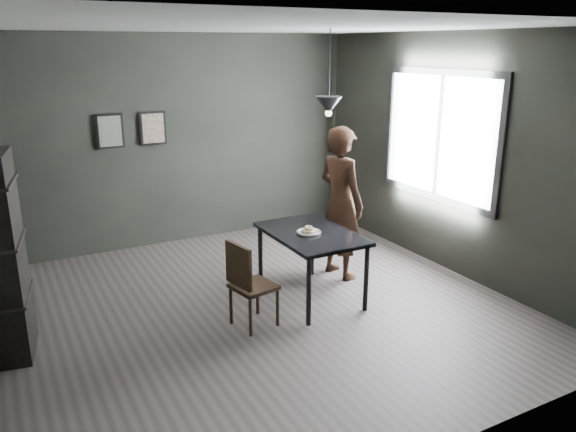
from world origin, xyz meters
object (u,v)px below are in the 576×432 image
wood_chair (247,280)px  white_plate (309,233)px  cafe_table (311,239)px  shelf_unit (0,258)px  pendant_lamp (329,105)px  woman (341,203)px

wood_chair → white_plate: bearing=6.5°
cafe_table → shelf_unit: (-2.92, 0.26, 0.24)m
cafe_table → wood_chair: 0.94m
shelf_unit → pendant_lamp: pendant_lamp is taller
woman → pendant_lamp: bearing=118.5°
cafe_table → woman: bearing=31.6°
cafe_table → shelf_unit: shelf_unit is taller
shelf_unit → woman: bearing=11.6°
wood_chair → pendant_lamp: pendant_lamp is taller
cafe_table → pendant_lamp: bearing=21.8°
woman → wood_chair: bearing=105.6°
cafe_table → wood_chair: bearing=-161.5°
cafe_table → wood_chair: (-0.88, -0.29, -0.17)m
cafe_table → shelf_unit: 2.94m
cafe_table → shelf_unit: size_ratio=0.66×
cafe_table → white_plate: bearing=-151.1°
cafe_table → pendant_lamp: size_ratio=1.39×
white_plate → pendant_lamp: size_ratio=0.27×
cafe_table → white_plate: (-0.04, -0.02, 0.08)m
woman → shelf_unit: shelf_unit is taller
woman → wood_chair: size_ratio=2.04×
white_plate → wood_chair: wood_chair is taller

